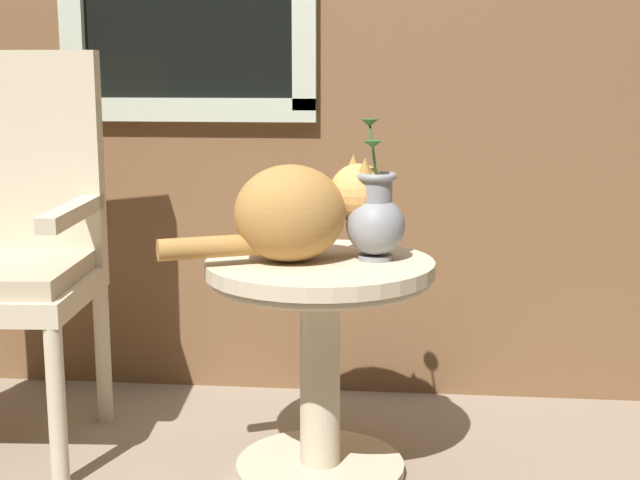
{
  "coord_description": "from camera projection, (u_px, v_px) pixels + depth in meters",
  "views": [
    {
      "loc": [
        0.4,
        -1.97,
        1.0
      ],
      "look_at": [
        0.18,
        0.14,
        0.6
      ],
      "focal_mm": 50.75,
      "sensor_mm": 36.0,
      "label": 1
    }
  ],
  "objects": [
    {
      "name": "wicker_side_table",
      "position": [
        320.0,
        328.0,
        2.2
      ],
      "size": [
        0.55,
        0.55,
        0.55
      ],
      "color": "beige",
      "rests_on": "ground_plane"
    },
    {
      "name": "cat",
      "position": [
        300.0,
        210.0,
        2.15
      ],
      "size": [
        0.53,
        0.32,
        0.25
      ],
      "color": "#AD7A3D",
      "rests_on": "wicker_side_table"
    },
    {
      "name": "pewter_vase_with_ivy",
      "position": [
        376.0,
        218.0,
        2.16
      ],
      "size": [
        0.14,
        0.14,
        0.34
      ],
      "color": "gray",
      "rests_on": "wicker_side_table"
    }
  ]
}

